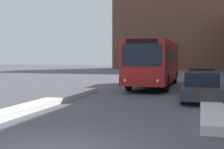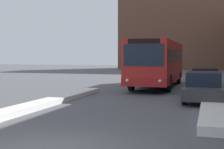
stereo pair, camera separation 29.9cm
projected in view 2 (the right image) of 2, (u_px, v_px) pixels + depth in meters
building_backdrop_far at (190, 34)px, 58.38m from camera, size 26.00×8.00×13.35m
snow_bank_left at (45, 103)px, 14.02m from camera, size 0.90×12.09×0.24m
snow_bank_right at (212, 107)px, 12.63m from camera, size 0.90×8.91×0.29m
city_bus at (158, 63)px, 23.00m from camera, size 2.71×10.85×3.29m
parked_car_front at (204, 87)px, 15.46m from camera, size 1.85×4.74×1.44m
parked_car_middle at (205, 79)px, 21.02m from camera, size 1.87×4.64×1.46m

